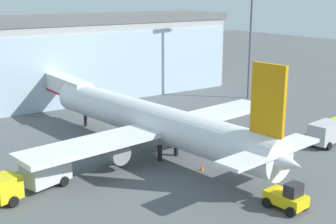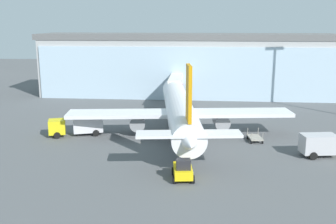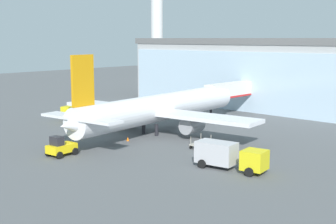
{
  "view_description": "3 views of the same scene",
  "coord_description": "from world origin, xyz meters",
  "px_view_note": "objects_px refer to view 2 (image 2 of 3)",
  "views": [
    {
      "loc": [
        -28.0,
        -29.9,
        16.74
      ],
      "look_at": [
        1.09,
        9.01,
        4.13
      ],
      "focal_mm": 50.0,
      "sensor_mm": 36.0,
      "label": 1
    },
    {
      "loc": [
        0.15,
        -45.37,
        15.46
      ],
      "look_at": [
        -2.46,
        7.79,
        3.22
      ],
      "focal_mm": 42.0,
      "sensor_mm": 36.0,
      "label": 2
    },
    {
      "loc": [
        42.68,
        -38.45,
        13.01
      ],
      "look_at": [
        0.13,
        9.33,
        2.91
      ],
      "focal_mm": 50.0,
      "sensor_mm": 36.0,
      "label": 3
    }
  ],
  "objects_px": {
    "airplane": "(179,109)",
    "catering_truck": "(78,125)",
    "baggage_cart": "(255,138)",
    "jet_bridge": "(176,83)",
    "pushback_tug": "(183,170)",
    "safety_cone_wingtip": "(80,128)",
    "fuel_truck": "(330,144)",
    "safety_cone_nose": "(184,145)"
  },
  "relations": [
    {
      "from": "baggage_cart",
      "to": "safety_cone_wingtip",
      "type": "relative_size",
      "value": 5.34
    },
    {
      "from": "airplane",
      "to": "baggage_cart",
      "type": "relative_size",
      "value": 12.27
    },
    {
      "from": "safety_cone_nose",
      "to": "catering_truck",
      "type": "bearing_deg",
      "value": 161.73
    },
    {
      "from": "airplane",
      "to": "pushback_tug",
      "type": "relative_size",
      "value": 10.8
    },
    {
      "from": "pushback_tug",
      "to": "safety_cone_wingtip",
      "type": "xyz_separation_m",
      "value": [
        -15.19,
        17.63,
        -0.7
      ]
    },
    {
      "from": "jet_bridge",
      "to": "safety_cone_wingtip",
      "type": "bearing_deg",
      "value": 146.95
    },
    {
      "from": "airplane",
      "to": "safety_cone_nose",
      "type": "bearing_deg",
      "value": -178.68
    },
    {
      "from": "airplane",
      "to": "baggage_cart",
      "type": "xyz_separation_m",
      "value": [
        10.1,
        -3.5,
        -2.92
      ]
    },
    {
      "from": "airplane",
      "to": "baggage_cart",
      "type": "height_order",
      "value": "airplane"
    },
    {
      "from": "jet_bridge",
      "to": "safety_cone_wingtip",
      "type": "xyz_separation_m",
      "value": [
        -13.41,
        -19.33,
        -3.9
      ]
    },
    {
      "from": "jet_bridge",
      "to": "pushback_tug",
      "type": "xyz_separation_m",
      "value": [
        1.78,
        -36.96,
        -3.2
      ]
    },
    {
      "from": "fuel_truck",
      "to": "safety_cone_wingtip",
      "type": "height_order",
      "value": "fuel_truck"
    },
    {
      "from": "airplane",
      "to": "catering_truck",
      "type": "bearing_deg",
      "value": 92.28
    },
    {
      "from": "jet_bridge",
      "to": "safety_cone_nose",
      "type": "height_order",
      "value": "jet_bridge"
    },
    {
      "from": "catering_truck",
      "to": "baggage_cart",
      "type": "height_order",
      "value": "catering_truck"
    },
    {
      "from": "baggage_cart",
      "to": "safety_cone_wingtip",
      "type": "distance_m",
      "value": 24.93
    },
    {
      "from": "airplane",
      "to": "catering_truck",
      "type": "height_order",
      "value": "airplane"
    },
    {
      "from": "jet_bridge",
      "to": "catering_truck",
      "type": "distance_m",
      "value": 25.55
    },
    {
      "from": "catering_truck",
      "to": "safety_cone_wingtip",
      "type": "relative_size",
      "value": 13.86
    },
    {
      "from": "jet_bridge",
      "to": "pushback_tug",
      "type": "relative_size",
      "value": 3.98
    },
    {
      "from": "safety_cone_wingtip",
      "to": "safety_cone_nose",
      "type": "bearing_deg",
      "value": -25.89
    },
    {
      "from": "catering_truck",
      "to": "safety_cone_nose",
      "type": "xyz_separation_m",
      "value": [
        14.8,
        -4.89,
        -1.19
      ]
    },
    {
      "from": "jet_bridge",
      "to": "fuel_truck",
      "type": "xyz_separation_m",
      "value": [
        18.9,
        -29.09,
        -2.71
      ]
    },
    {
      "from": "baggage_cart",
      "to": "safety_cone_nose",
      "type": "relative_size",
      "value": 5.34
    },
    {
      "from": "baggage_cart",
      "to": "safety_cone_wingtip",
      "type": "height_order",
      "value": "baggage_cart"
    },
    {
      "from": "catering_truck",
      "to": "pushback_tug",
      "type": "distance_m",
      "value": 21.16
    },
    {
      "from": "jet_bridge",
      "to": "baggage_cart",
      "type": "xyz_separation_m",
      "value": [
        11.16,
        -23.52,
        -3.67
      ]
    },
    {
      "from": "airplane",
      "to": "catering_truck",
      "type": "relative_size",
      "value": 4.73
    },
    {
      "from": "safety_cone_wingtip",
      "to": "airplane",
      "type": "bearing_deg",
      "value": -2.77
    },
    {
      "from": "airplane",
      "to": "safety_cone_wingtip",
      "type": "height_order",
      "value": "airplane"
    },
    {
      "from": "fuel_truck",
      "to": "safety_cone_nose",
      "type": "height_order",
      "value": "fuel_truck"
    },
    {
      "from": "fuel_truck",
      "to": "baggage_cart",
      "type": "bearing_deg",
      "value": 137.53
    },
    {
      "from": "catering_truck",
      "to": "pushback_tug",
      "type": "xyz_separation_m",
      "value": [
        14.78,
        -15.14,
        -0.49
      ]
    },
    {
      "from": "jet_bridge",
      "to": "fuel_truck",
      "type": "distance_m",
      "value": 34.79
    },
    {
      "from": "pushback_tug",
      "to": "safety_cone_wingtip",
      "type": "relative_size",
      "value": 6.07
    },
    {
      "from": "baggage_cart",
      "to": "pushback_tug",
      "type": "relative_size",
      "value": 0.88
    },
    {
      "from": "jet_bridge",
      "to": "catering_truck",
      "type": "xyz_separation_m",
      "value": [
        -13.0,
        -21.83,
        -2.71
      ]
    },
    {
      "from": "baggage_cart",
      "to": "safety_cone_nose",
      "type": "bearing_deg",
      "value": 103.46
    },
    {
      "from": "catering_truck",
      "to": "fuel_truck",
      "type": "relative_size",
      "value": 1.02
    },
    {
      "from": "catering_truck",
      "to": "pushback_tug",
      "type": "height_order",
      "value": "catering_truck"
    },
    {
      "from": "catering_truck",
      "to": "safety_cone_nose",
      "type": "relative_size",
      "value": 13.86
    },
    {
      "from": "safety_cone_wingtip",
      "to": "pushback_tug",
      "type": "bearing_deg",
      "value": -49.26
    }
  ]
}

